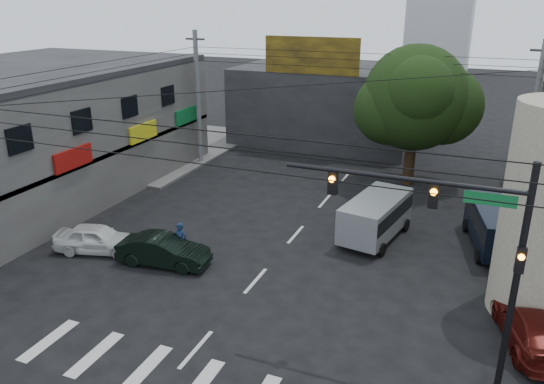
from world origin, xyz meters
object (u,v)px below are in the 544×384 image
Objects in this scene: street_tree at (415,98)px; silver_minivan at (376,219)px; utility_pole_far_right at (532,125)px; navy_van at (495,228)px; dark_sedan at (164,251)px; traffic_gantry at (459,234)px; utility_pole_far_left at (198,99)px; traffic_officer at (180,241)px; white_compact at (97,238)px; maroon_sedan at (532,328)px.

street_tree reaches higher than silver_minivan.
utility_pole_far_right is 1.70× the size of navy_van.
dark_sedan is at bearing -136.34° from utility_pole_far_right.
traffic_gantry is at bearing -109.53° from dark_sedan.
utility_pole_far_left is 1.79× the size of silver_minivan.
traffic_gantry is 4.10× the size of traffic_officer.
street_tree is 6.63m from utility_pole_far_right.
dark_sedan is at bearing -104.45° from white_compact.
silver_minivan is at bearing -57.86° from maroon_sedan.
silver_minivan is (-0.25, -8.89, -4.43)m from street_tree.
street_tree is 17.39m from maroon_sedan.
navy_van is at bearing -56.50° from street_tree.
utility_pole_far_left is 1.70× the size of navy_van.
white_compact is at bearing -128.07° from street_tree.
maroon_sedan is at bearing -34.42° from utility_pole_far_left.
maroon_sedan is at bearing -67.11° from street_tree.
dark_sedan is at bearing -14.74° from maroon_sedan.
utility_pole_far_left and utility_pole_far_right have the same top height.
utility_pole_far_left is 25.76m from maroon_sedan.
utility_pole_far_right is 23.67m from white_compact.
dark_sedan is 14.87m from maroon_sedan.
utility_pole_far_left is at bearing 180.00° from utility_pole_far_right.
utility_pole_far_right is at bearing -23.04° from navy_van.
silver_minivan is at bearing 34.87° from traffic_officer.
traffic_officer is at bearing -17.72° from maroon_sedan.
dark_sedan is 0.83× the size of silver_minivan.
utility_pole_far_left reaches higher than dark_sedan.
traffic_gantry is 25.00m from utility_pole_far_left.
traffic_officer is (-7.69, -5.55, -0.17)m from silver_minivan.
dark_sedan is 15.43m from navy_van.
white_compact is (-18.47, -14.27, -3.93)m from utility_pole_far_right.
traffic_officer is (0.43, 0.75, 0.20)m from dark_sedan.
silver_minivan is (-6.75, -7.89, -3.55)m from utility_pole_far_right.
utility_pole_far_right is 5.24× the size of traffic_officer.
dark_sedan is 0.79× the size of navy_van.
navy_van is (19.70, -6.85, -3.57)m from utility_pole_far_left.
street_tree is at bearing -53.86° from white_compact.
street_tree is at bearing 21.25° from navy_van.
street_tree is 18.42m from traffic_gantry.
dark_sedan is at bearing 167.01° from traffic_gantry.
utility_pole_far_left is at bearing -48.39° from maroon_sedan.
maroon_sedan is (18.47, -0.12, -0.00)m from white_compact.
silver_minivan is (8.12, 6.30, 0.36)m from dark_sedan.
navy_van is at bearing -82.39° from white_compact.
silver_minivan is at bearing -77.21° from white_compact.
dark_sedan reaches higher than maroon_sedan.
traffic_officer is at bearing -94.11° from white_compact.
street_tree is 1.78× the size of maroon_sedan.
traffic_officer is (6.56, -13.44, -3.72)m from utility_pole_far_left.
utility_pole_far_left is 15.02m from white_compact.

